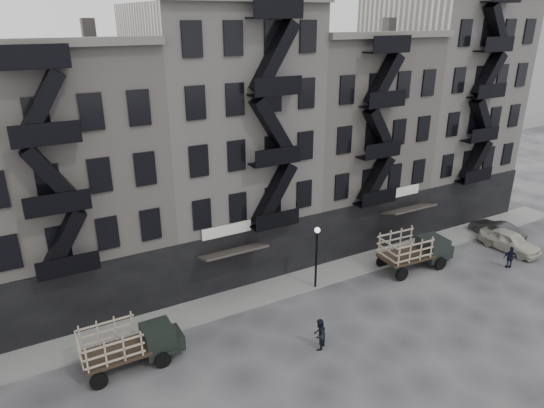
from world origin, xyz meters
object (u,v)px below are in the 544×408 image
stake_truck_west (129,342)px  car_far (497,231)px  pedestrian_mid (319,334)px  policeman (510,257)px  stake_truck_east (415,248)px  car_east (510,241)px

stake_truck_west → car_far: (28.61, 0.91, -0.69)m
car_far → pedestrian_mid: bearing=15.7°
pedestrian_mid → policeman: (16.44, 0.86, -0.08)m
stake_truck_east → pedestrian_mid: (-10.66, -4.10, -0.66)m
stake_truck_west → stake_truck_east: 19.59m
car_east → car_far: 1.98m
car_far → policeman: (-3.25, -3.53, 0.08)m
stake_truck_west → car_far: size_ratio=1.14×
pedestrian_mid → policeman: pedestrian_mid is taller
pedestrian_mid → policeman: bearing=146.2°
stake_truck_west → policeman: (25.36, -2.62, -0.61)m
stake_truck_east → stake_truck_west: bearing=-175.1°
stake_truck_east → car_east: bearing=-7.2°
stake_truck_west → pedestrian_mid: size_ratio=2.81×
stake_truck_west → stake_truck_east: size_ratio=0.90×
car_far → policeman: 4.80m
car_east → pedestrian_mid: pedestrian_mid is taller
car_far → policeman: policeman is taller
pedestrian_mid → stake_truck_east: bearing=164.3°
stake_truck_east → pedestrian_mid: bearing=-155.9°
stake_truck_east → pedestrian_mid: stake_truck_east is taller
car_east → stake_truck_east: bearing=165.5°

